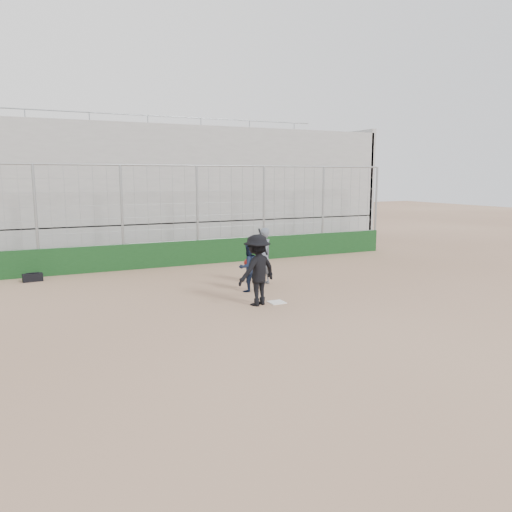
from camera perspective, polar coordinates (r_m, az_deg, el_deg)
name	(u,v)px	position (r m, az deg, el deg)	size (l,w,h in m)	color
ground	(277,303)	(14.34, 2.38, -5.35)	(90.00, 90.00, 0.00)	brown
home_plate	(277,302)	(14.34, 2.39, -5.30)	(0.44, 0.44, 0.02)	white
backstop	(198,241)	(20.52, -6.65, 1.71)	(18.10, 0.25, 4.04)	#103313
bleachers	(165,190)	(25.11, -10.36, 7.47)	(20.25, 6.70, 6.98)	gray
batter_at_plate	(257,270)	(13.87, 0.13, -1.61)	(1.46, 1.14, 2.12)	black
catcher_crouched	(248,275)	(15.60, -0.88, -2.19)	(0.89, 0.79, 1.05)	black
umpire	(263,259)	(16.55, 0.86, -0.36)	(0.69, 0.46, 1.71)	#515A67
equipment_bag	(33,277)	(18.78, -24.16, -2.25)	(0.67, 0.34, 0.32)	black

